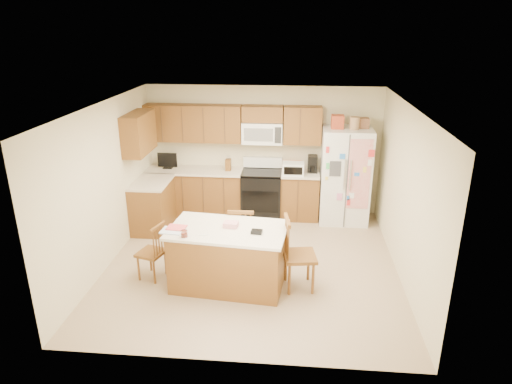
# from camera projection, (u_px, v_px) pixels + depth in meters

# --- Properties ---
(ground) EXTENTS (4.50, 4.50, 0.00)m
(ground) POSITION_uv_depth(u_px,v_px,m) (252.00, 263.00, 7.25)
(ground) COLOR tan
(ground) RESTS_ON ground
(room_shell) EXTENTS (4.60, 4.60, 2.52)m
(room_shell) POSITION_uv_depth(u_px,v_px,m) (252.00, 178.00, 6.75)
(room_shell) COLOR beige
(room_shell) RESTS_ON ground
(cabinetry) EXTENTS (3.36, 1.56, 2.15)m
(cabinetry) POSITION_uv_depth(u_px,v_px,m) (210.00, 172.00, 8.69)
(cabinetry) COLOR brown
(cabinetry) RESTS_ON ground
(stove) EXTENTS (0.76, 0.65, 1.13)m
(stove) POSITION_uv_depth(u_px,v_px,m) (262.00, 193.00, 8.89)
(stove) COLOR black
(stove) RESTS_ON ground
(refrigerator) EXTENTS (0.90, 0.79, 2.04)m
(refrigerator) POSITION_uv_depth(u_px,v_px,m) (345.00, 175.00, 8.55)
(refrigerator) COLOR white
(refrigerator) RESTS_ON ground
(island) EXTENTS (1.77, 1.11, 0.98)m
(island) POSITION_uv_depth(u_px,v_px,m) (228.00, 257.00, 6.52)
(island) COLOR brown
(island) RESTS_ON ground
(windsor_chair_left) EXTENTS (0.45, 0.46, 0.88)m
(windsor_chair_left) POSITION_uv_depth(u_px,v_px,m) (152.00, 253.00, 6.72)
(windsor_chair_left) COLOR brown
(windsor_chair_left) RESTS_ON ground
(windsor_chair_back) EXTENTS (0.43, 0.41, 0.96)m
(windsor_chair_back) POSITION_uv_depth(u_px,v_px,m) (242.00, 237.00, 7.10)
(windsor_chair_back) COLOR brown
(windsor_chair_back) RESTS_ON ground
(windsor_chair_right) EXTENTS (0.51, 0.53, 1.08)m
(windsor_chair_right) POSITION_uv_depth(u_px,v_px,m) (298.00, 255.00, 6.43)
(windsor_chair_right) COLOR brown
(windsor_chair_right) RESTS_ON ground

